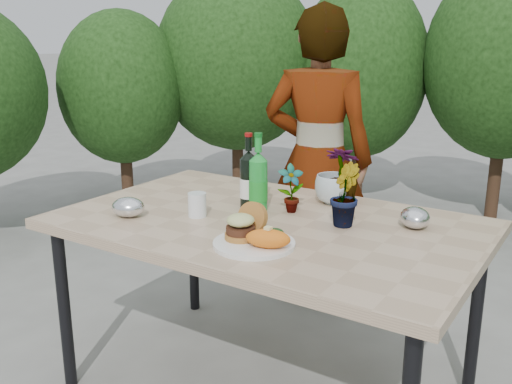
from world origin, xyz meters
The scene contains 17 objects.
patio_table centered at (0.00, 0.00, 0.69)m, with size 1.60×1.00×0.75m.
shrub_hedge centered at (0.09, 1.57, 1.12)m, with size 6.96×5.03×2.10m.
dinner_plate centered at (0.11, -0.27, 0.76)m, with size 0.28×0.28×0.01m, color white.
burger_stack centered at (0.06, -0.25, 0.81)m, with size 0.11×0.16×0.11m.
sweet_potato centered at (0.18, -0.29, 0.80)m, with size 0.15×0.08×0.06m, color orange.
grilled_veg centered at (0.13, -0.17, 0.78)m, with size 0.08×0.05×0.03m.
wine_bottle centered at (-0.16, 0.11, 0.86)m, with size 0.07×0.07×0.31m.
sparkling_water centered at (-0.10, 0.09, 0.87)m, with size 0.08×0.08×0.32m.
plastic_cup centered at (-0.25, -0.11, 0.80)m, with size 0.07×0.07×0.10m, color white.
seedling_left centered at (0.03, 0.14, 0.85)m, with size 0.10×0.07×0.20m, color #286121.
seedling_mid centered at (0.27, 0.10, 0.87)m, with size 0.13×0.10×0.24m, color #215D1F.
seedling_right centered at (0.15, 0.36, 0.87)m, with size 0.14×0.14×0.24m, color #22521C.
blue_bowl centered at (0.11, 0.34, 0.81)m, with size 0.16×0.16×0.12m, color silver.
foil_packet_left centered at (-0.48, -0.26, 0.79)m, with size 0.13×0.11×0.08m, color silver.
foil_packet_right centered at (0.51, 0.22, 0.79)m, with size 0.13×0.11×0.08m, color silver.
person centered at (-0.23, 0.88, 0.80)m, with size 0.58×0.38×1.60m, color #94604A.
terracotta_pot centered at (-1.74, 1.73, 0.07)m, with size 0.17×0.17×0.14m.
Camera 1 is at (1.10, -1.78, 1.44)m, focal length 40.00 mm.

